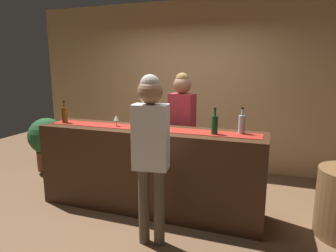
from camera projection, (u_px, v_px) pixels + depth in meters
ground_plane at (150, 208)px, 3.84m from camera, size 10.00×10.00×0.00m
back_wall at (190, 86)px, 5.30m from camera, size 6.00×0.12×2.90m
bar_counter at (149, 169)px, 3.73m from camera, size 2.81×0.60×1.05m
counter_runner_cloth at (149, 128)px, 3.63m from camera, size 2.67×0.28×0.01m
wine_bottle_green at (215, 124)px, 3.30m from camera, size 0.07×0.07×0.30m
wine_bottle_amber at (65, 115)px, 3.96m from camera, size 0.07×0.07×0.30m
wine_bottle_clear at (242, 124)px, 3.32m from camera, size 0.07×0.07×0.30m
wine_glass_near_customer at (116, 118)px, 3.74m from camera, size 0.07×0.07×0.14m
wine_glass_mid_counter at (150, 121)px, 3.54m from camera, size 0.07×0.07×0.14m
bartender at (182, 121)px, 4.08m from camera, size 0.37×0.25×1.71m
customer_sipping at (151, 143)px, 2.88m from camera, size 0.37×0.25×1.72m
potted_plant_tall at (47, 140)px, 5.20m from camera, size 0.63×0.63×0.92m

